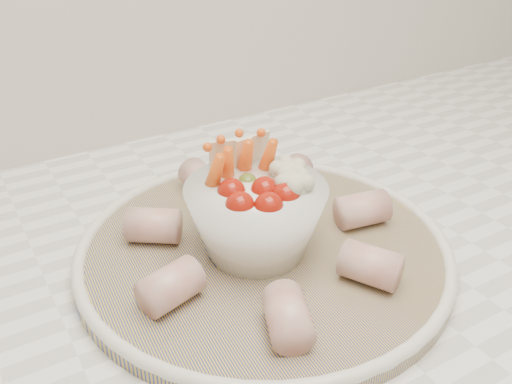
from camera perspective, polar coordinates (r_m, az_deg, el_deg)
serving_platter at (r=0.57m, az=0.78°, el=-5.69°), size 0.39×0.39×0.02m
veggie_bowl at (r=0.54m, az=0.03°, el=-2.20°), size 0.13×0.13×0.11m
cured_meat_rolls at (r=0.56m, az=0.67°, el=-3.88°), size 0.28×0.29×0.03m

